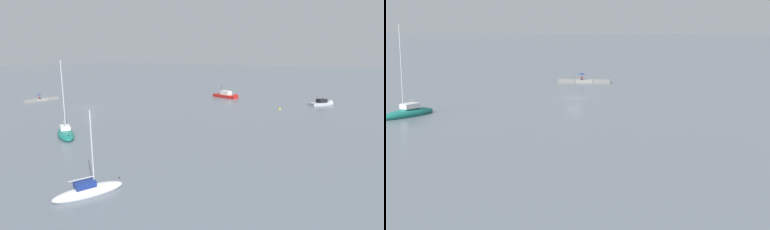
{
  "view_description": "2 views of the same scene",
  "coord_description": "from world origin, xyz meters",
  "views": [
    {
      "loc": [
        48.58,
        59.05,
        12.67
      ],
      "look_at": [
        0.47,
        28.58,
        1.32
      ],
      "focal_mm": 29.56,
      "sensor_mm": 36.0,
      "label": 1
    },
    {
      "loc": [
        -9.1,
        88.48,
        13.21
      ],
      "look_at": [
        -3.16,
        26.18,
        2.05
      ],
      "focal_mm": 54.98,
      "sensor_mm": 36.0,
      "label": 2
    }
  ],
  "objects": [
    {
      "name": "seawall_pier",
      "position": [
        0.0,
        -19.22,
        0.3
      ],
      "size": [
        9.62,
        1.51,
        0.6
      ],
      "color": "gray",
      "rests_on": "ground_plane"
    },
    {
      "name": "umbrella_open_navy",
      "position": [
        0.45,
        -19.2,
        1.72
      ],
      "size": [
        1.34,
        1.34,
        1.29
      ],
      "color": "black",
      "rests_on": "seawall_pier"
    },
    {
      "name": "ground_plane",
      "position": [
        0.0,
        0.0,
        0.0
      ],
      "size": [
        500.0,
        500.0,
        0.0
      ],
      "primitive_type": "plane",
      "color": "slate"
    },
    {
      "name": "sailboat_teal_far",
      "position": [
        19.33,
        17.58,
        0.4
      ],
      "size": [
        5.93,
        8.03,
        11.99
      ],
      "rotation": [
        0.0,
        0.0,
        5.76
      ],
      "color": "#197266",
      "rests_on": "ground_plane"
    },
    {
      "name": "person_seated_maroon_left",
      "position": [
        0.45,
        -18.99,
        0.85
      ],
      "size": [
        0.41,
        0.61,
        0.73
      ],
      "rotation": [
        0.0,
        0.0,
        -0.04
      ],
      "color": "#1E2333",
      "rests_on": "seawall_pier"
    }
  ]
}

